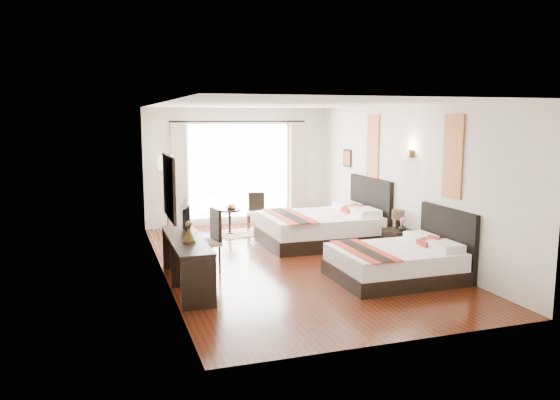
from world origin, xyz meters
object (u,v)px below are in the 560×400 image
object	(u,v)px
bed_near	(399,261)
nightstand	(399,243)
floor_lamp	(166,168)
table_lamp	(398,216)
television	(182,217)
desk_chair	(205,253)
side_table	(230,221)
vase	(402,228)
bed_far	(323,227)
console_desk	(186,262)
window_chair	(256,219)
fruit_bowl	(231,208)

from	to	relation	value
bed_near	nightstand	bearing A→B (deg)	59.89
nightstand	floor_lamp	size ratio (longest dim) A/B	0.31
nightstand	table_lamp	world-z (taller)	table_lamp
television	floor_lamp	world-z (taller)	floor_lamp
table_lamp	desk_chair	size ratio (longest dim) A/B	0.35
television	side_table	distance (m)	3.47
floor_lamp	nightstand	bearing A→B (deg)	-43.63
vase	television	xyz separation A→B (m)	(-3.98, 0.15, 0.41)
television	bed_far	bearing A→B (deg)	-60.19
table_lamp	television	distance (m)	4.04
vase	desk_chair	bearing A→B (deg)	174.82
console_desk	television	world-z (taller)	television
nightstand	table_lamp	size ratio (longest dim) A/B	1.44
bed_near	side_table	bearing A→B (deg)	112.72
television	floor_lamp	bearing A→B (deg)	1.17
television	desk_chair	size ratio (longest dim) A/B	0.76
floor_lamp	side_table	size ratio (longest dim) A/B	3.19
floor_lamp	television	bearing A→B (deg)	-93.03
floor_lamp	window_chair	size ratio (longest dim) A/B	2.02
bed_near	side_table	xyz separation A→B (m)	(-1.79, 4.28, -0.02)
television	desk_chair	bearing A→B (deg)	-62.45
bed_far	side_table	size ratio (longest dim) A/B	4.33
console_desk	floor_lamp	distance (m)	4.32
desk_chair	side_table	distance (m)	3.07
nightstand	console_desk	xyz separation A→B (m)	(-4.02, -0.55, 0.12)
bed_near	fruit_bowl	xyz separation A→B (m)	(-1.76, 4.27, 0.28)
bed_far	window_chair	world-z (taller)	bed_far
console_desk	desk_chair	world-z (taller)	desk_chair
bed_far	console_desk	size ratio (longest dim) A/B	1.07
console_desk	desk_chair	xyz separation A→B (m)	(0.42, 0.72, -0.05)
vase	window_chair	bearing A→B (deg)	118.66
bed_far	fruit_bowl	world-z (taller)	bed_far
console_desk	floor_lamp	xyz separation A→B (m)	(0.21, 4.18, 1.09)
desk_chair	window_chair	xyz separation A→B (m)	(1.75, 3.02, -0.06)
vase	window_chair	xyz separation A→B (m)	(-1.83, 3.34, -0.31)
vase	desk_chair	xyz separation A→B (m)	(-3.57, 0.32, -0.25)
bed_far	desk_chair	distance (m)	3.01
bed_near	vase	world-z (taller)	bed_near
window_chair	vase	bearing A→B (deg)	49.81
table_lamp	vase	bearing A→B (deg)	-102.19
bed_far	window_chair	size ratio (longest dim) A/B	2.74
desk_chair	console_desk	bearing A→B (deg)	52.21
console_desk	window_chair	bearing A→B (deg)	59.91
nightstand	bed_far	bearing A→B (deg)	120.92
desk_chair	vase	bearing A→B (deg)	167.26
nightstand	television	bearing A→B (deg)	179.97
vase	bed_far	bearing A→B (deg)	117.95
nightstand	floor_lamp	xyz separation A→B (m)	(-3.81, 3.63, 1.21)
television	side_table	size ratio (longest dim) A/B	1.49
vase	side_table	xyz separation A→B (m)	(-2.48, 3.20, -0.30)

